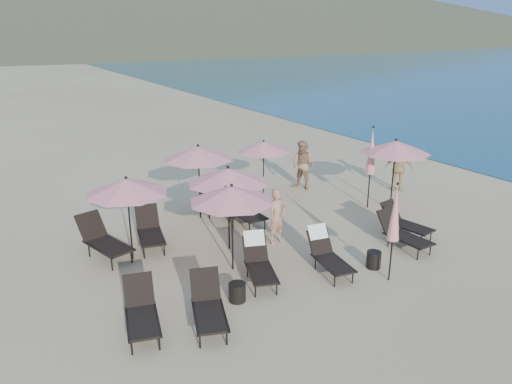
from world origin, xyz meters
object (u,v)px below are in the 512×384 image
lounger_1 (208,305)px  beachgoer_a (277,216)px  side_table_1 (374,260)px  lounger_6 (103,239)px  lounger_0 (141,311)px  lounger_2 (259,261)px  umbrella_closed_0 (395,213)px  umbrella_closed_1 (372,151)px  lounger_3 (327,253)px  beachgoer_b (303,165)px  umbrella_open_4 (264,147)px  lounger_8 (221,205)px  umbrella_open_3 (198,153)px  side_table_0 (237,292)px  umbrella_open_1 (228,176)px  beachgoer_c (399,168)px  lounger_7 (150,230)px  umbrella_open_0 (232,194)px  lounger_4 (402,233)px  lounger_5 (405,222)px  lounger_9 (242,209)px  umbrella_open_2 (396,147)px  umbrella_open_5 (127,186)px

lounger_1 → beachgoer_a: size_ratio=1.10×
side_table_1 → lounger_6: bearing=143.7°
lounger_0 → lounger_2: 3.21m
umbrella_closed_0 → lounger_2: bearing=147.8°
lounger_0 → umbrella_closed_1: 9.54m
lounger_3 → beachgoer_b: bearing=69.0°
umbrella_closed_0 → umbrella_open_4: bearing=84.6°
lounger_8 → lounger_6: bearing=175.3°
umbrella_open_3 → side_table_1: umbrella_open_3 is taller
side_table_0 → umbrella_open_1: bearing=65.5°
lounger_2 → umbrella_closed_1: 6.42m
lounger_2 → side_table_0: size_ratio=4.02×
lounger_2 → beachgoer_b: beachgoer_b is taller
lounger_2 → beachgoer_c: size_ratio=1.00×
lounger_3 → lounger_7: (-3.31, 3.74, -0.02)m
lounger_6 → beachgoer_b: 8.21m
side_table_1 → beachgoer_b: (2.24, 6.16, 0.70)m
umbrella_open_0 → side_table_1: bearing=-29.7°
lounger_4 → side_table_1: size_ratio=3.75×
lounger_4 → lounger_5: 0.92m
lounger_9 → umbrella_open_2: (4.87, -1.51, 1.67)m
lounger_0 → lounger_5: size_ratio=1.06×
lounger_9 → beachgoer_c: bearing=-4.4°
umbrella_open_0 → beachgoer_a: 2.34m
lounger_5 → umbrella_open_5: size_ratio=0.72×
side_table_1 → umbrella_open_4: bearing=85.3°
lounger_5 → side_table_1: (-2.23, -1.08, -0.20)m
lounger_4 → beachgoer_a: size_ratio=1.04×
lounger_4 → umbrella_open_5: umbrella_open_5 is taller
umbrella_open_0 → umbrella_open_4: 5.67m
beachgoer_b → lounger_7: bearing=-97.2°
umbrella_open_3 → beachgoer_c: (7.47, -1.31, -1.27)m
lounger_2 → umbrella_open_3: umbrella_open_3 is taller
lounger_8 → lounger_4: bearing=-70.7°
lounger_7 → beachgoer_a: (3.14, -1.71, 0.35)m
umbrella_closed_1 → side_table_1: umbrella_closed_1 is taller
umbrella_open_4 → lounger_4: bearing=-79.7°
side_table_0 → umbrella_open_4: bearing=53.4°
umbrella_open_1 → umbrella_open_4: umbrella_open_1 is taller
lounger_9 → lounger_0: bearing=-141.9°
umbrella_open_0 → side_table_0: (-0.65, -1.39, -1.81)m
umbrella_open_4 → side_table_0: size_ratio=4.84×
lounger_7 → umbrella_open_3: size_ratio=0.75×
lounger_5 → beachgoer_b: bearing=80.6°
lounger_1 → umbrella_open_2: size_ratio=0.73×
lounger_4 → umbrella_open_0: bearing=161.8°
beachgoer_b → beachgoer_c: (2.93, -2.00, -0.05)m
lounger_3 → beachgoer_c: bearing=39.9°
lounger_8 → umbrella_open_0: bearing=-129.1°
lounger_1 → umbrella_open_0: (1.60, 1.90, 1.58)m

